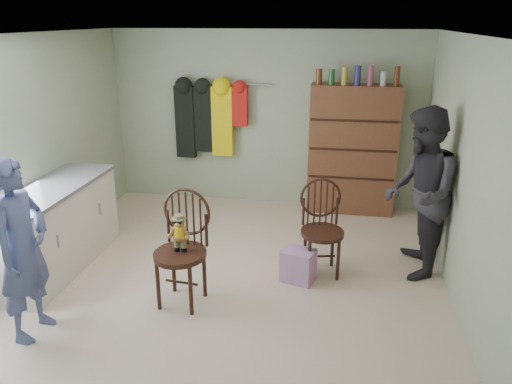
% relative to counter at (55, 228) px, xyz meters
% --- Properties ---
extents(ground_plane, '(5.00, 5.00, 0.00)m').
position_rel_counter_xyz_m(ground_plane, '(1.95, 0.00, -0.47)').
color(ground_plane, beige).
rests_on(ground_plane, ground).
extents(room_walls, '(5.00, 5.00, 5.00)m').
position_rel_counter_xyz_m(room_walls, '(1.95, 0.53, 1.11)').
color(room_walls, '#ABB89A').
rests_on(room_walls, ground).
extents(counter, '(0.64, 1.86, 0.94)m').
position_rel_counter_xyz_m(counter, '(0.00, 0.00, 0.00)').
color(counter, silver).
rests_on(counter, ground).
extents(chair_front, '(0.55, 0.55, 1.13)m').
position_rel_counter_xyz_m(chair_front, '(1.59, -0.43, 0.15)').
color(chair_front, '#351B12').
rests_on(chair_front, ground).
extents(chair_far, '(0.55, 0.55, 1.04)m').
position_rel_counter_xyz_m(chair_far, '(2.88, 0.40, 0.08)').
color(chair_far, '#351B12').
rests_on(chair_far, ground).
extents(striped_bag, '(0.39, 0.34, 0.35)m').
position_rel_counter_xyz_m(striped_bag, '(2.66, 0.14, -0.30)').
color(striped_bag, pink).
rests_on(striped_bag, ground).
extents(person_left, '(0.41, 0.60, 1.61)m').
position_rel_counter_xyz_m(person_left, '(0.44, -1.17, 0.33)').
color(person_left, '#495387').
rests_on(person_left, ground).
extents(person_right, '(0.72, 0.91, 1.82)m').
position_rel_counter_xyz_m(person_right, '(3.88, 0.56, 0.44)').
color(person_right, '#2D2B33').
rests_on(person_right, ground).
extents(dresser, '(1.20, 0.39, 2.05)m').
position_rel_counter_xyz_m(dresser, '(3.20, 2.30, 0.44)').
color(dresser, brown).
rests_on(dresser, ground).
extents(coat_rack, '(1.42, 0.12, 1.09)m').
position_rel_counter_xyz_m(coat_rack, '(1.12, 2.38, 0.78)').
color(coat_rack, '#99999E').
rests_on(coat_rack, ground).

